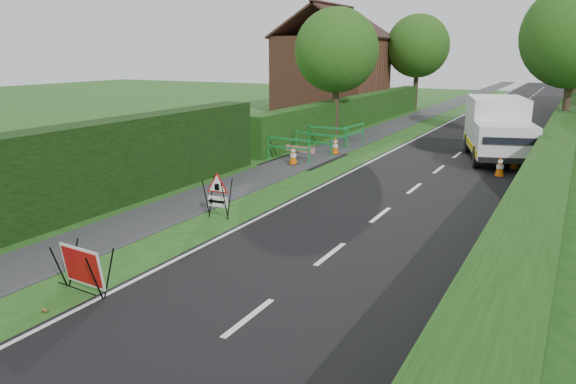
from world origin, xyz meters
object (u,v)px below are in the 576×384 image
at_px(works_van, 498,128).
at_px(hatchback_car, 495,116).
at_px(triangle_sign, 216,192).
at_px(red_rect_sign, 82,267).

xyz_separation_m(works_van, hatchback_car, (-1.77, 12.28, -0.80)).
distance_m(triangle_sign, works_van, 13.72).
relative_size(triangle_sign, works_van, 0.18).
bearing_deg(hatchback_car, works_van, -78.84).
distance_m(red_rect_sign, works_van, 18.46).
relative_size(red_rect_sign, works_van, 0.19).
xyz_separation_m(red_rect_sign, triangle_sign, (-0.57, 5.22, 0.23)).
relative_size(red_rect_sign, hatchback_car, 0.35).
bearing_deg(red_rect_sign, hatchback_car, 89.35).
bearing_deg(works_van, red_rect_sign, -121.08).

